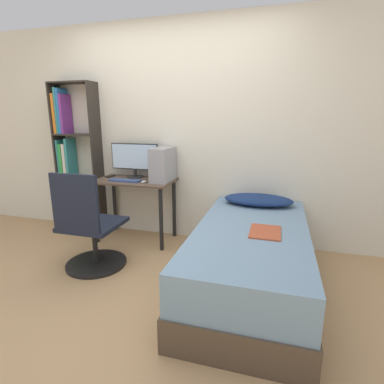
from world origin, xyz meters
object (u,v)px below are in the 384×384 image
bookshelf (72,162)px  monitor (135,159)px  office_chair (90,234)px  pc_tower (163,164)px  keyboard (125,180)px  bed (250,258)px

bookshelf → monitor: size_ratio=3.08×
office_chair → monitor: bearing=88.0°
office_chair → pc_tower: bearing=62.3°
office_chair → monitor: (0.03, 0.93, 0.60)m
monitor → bookshelf: bearing=-179.9°
office_chair → keyboard: 0.78m
bed → keyboard: bearing=158.5°
office_chair → monitor: size_ratio=1.61×
office_chair → pc_tower: size_ratio=2.46×
office_chair → monitor: monitor is taller
bookshelf → keyboard: bookshelf is taller
office_chair → bed: (1.51, 0.09, -0.09)m
bookshelf → bed: size_ratio=0.97×
bed → pc_tower: (-1.08, 0.74, 0.65)m
bookshelf → monitor: (0.89, 0.00, 0.07)m
pc_tower → monitor: bearing=165.7°
keyboard → bed: bearing=-21.5°
monitor → keyboard: monitor is taller
bed → monitor: 1.84m
pc_tower → keyboard: bearing=-159.7°
keyboard → pc_tower: 0.47m
monitor → office_chair: bearing=-92.0°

